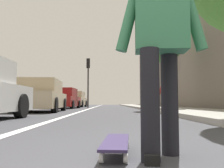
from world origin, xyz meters
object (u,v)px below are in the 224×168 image
Objects in this scene: parked_car_mid at (41,96)px; parked_car_far at (64,99)px; skater_person at (161,37)px; street_tree_mid at (163,43)px; skateboard at (117,143)px; traffic_light at (88,74)px; pedestrian_distant at (166,92)px; parked_car_end at (76,100)px.

parked_car_mid is 1.10× the size of parked_car_far.
street_tree_mid reaches higher than skater_person.
skateboard is 18.87m from traffic_light.
traffic_light is at bearing -31.14° from parked_car_far.
traffic_light is at bearing -9.15° from parked_car_mid.
skater_person is 0.36× the size of parked_car_mid.
skater_person is 11.17m from pedestrian_distant.
pedestrian_distant is (10.72, -2.89, 0.86)m from skateboard.
street_tree_mid is at bearing -12.73° from skater_person.
pedestrian_distant is at bearing -151.21° from parked_car_end.
skater_person is (-0.15, -0.35, 0.84)m from skateboard.
skateboard is at bearing -174.49° from traffic_light.
pedestrian_distant is (1.18, -6.14, 0.23)m from parked_car_mid.
skateboard is 0.19× the size of parked_car_end.
skater_person reaches higher than parked_car_far.
skateboard is 0.51× the size of pedestrian_distant.
parked_car_far is 0.92× the size of parked_car_end.
traffic_light reaches higher than parked_car_mid.
skater_person is 16.60m from parked_car_far.
parked_car_mid is 2.73× the size of pedestrian_distant.
skateboard is 0.92m from skater_person.
traffic_light is (18.58, 1.79, 2.77)m from skateboard.
pedestrian_distant is (-1.26, 0.20, -2.91)m from street_tree_mid.
skater_person is at bearing -170.68° from parked_car_end.
skater_person is 12.78m from street_tree_mid.
traffic_light is 9.34m from pedestrian_distant.
traffic_light is 2.49× the size of pedestrian_distant.
street_tree_mid reaches higher than pedestrian_distant.
skateboard is 0.52× the size of skater_person.
pedestrian_distant reaches higher than skateboard.
pedestrian_distant is at bearing -130.55° from parked_car_far.
traffic_light is (-3.39, -1.49, 2.15)m from parked_car_end.
parked_car_mid is at bearing 20.33° from skater_person.
parked_car_mid is (9.55, 3.25, 0.62)m from skateboard.
parked_car_end is at bearing 32.57° from street_tree_mid.
pedestrian_distant reaches higher than skater_person.
skater_person is 0.32× the size of street_tree_mid.
skater_person reaches higher than parked_car_mid.
street_tree_mid is at bearing -14.45° from skateboard.
parked_car_mid is 1.01× the size of parked_car_end.
parked_car_far is at bearing 49.45° from pedestrian_distant.
pedestrian_distant is (-11.24, -6.18, 0.23)m from parked_car_end.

